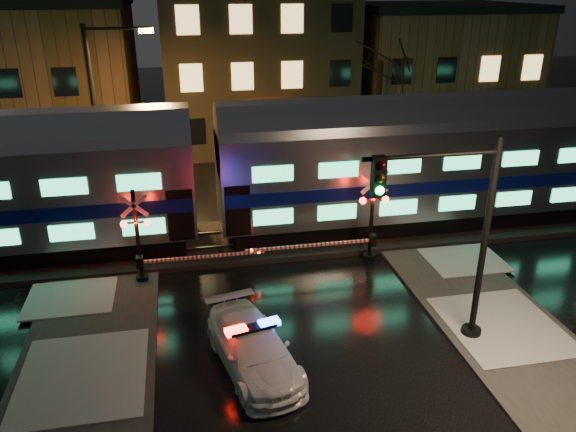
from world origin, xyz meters
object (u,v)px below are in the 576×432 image
at_px(crossing_signal_left, 149,246).
at_px(traffic_light, 453,241).
at_px(police_car, 253,348).
at_px(crossing_signal_right, 363,225).
at_px(streetlight, 102,112).

xyz_separation_m(crossing_signal_left, traffic_light, (8.97, -5.55, 1.96)).
bearing_deg(police_car, crossing_signal_right, 35.66).
height_order(police_car, crossing_signal_right, crossing_signal_right).
xyz_separation_m(crossing_signal_right, streetlight, (-10.05, 6.70, 3.41)).
xyz_separation_m(crossing_signal_left, streetlight, (-1.89, 6.70, 3.56)).
relative_size(police_car, streetlight, 0.55).
height_order(police_car, crossing_signal_left, crossing_signal_left).
relative_size(traffic_light, streetlight, 0.74).
bearing_deg(streetlight, crossing_signal_left, -74.23).
xyz_separation_m(police_car, crossing_signal_right, (5.12, 5.69, 0.99)).
height_order(police_car, traffic_light, traffic_light).
height_order(crossing_signal_right, crossing_signal_left, crossing_signal_right).
relative_size(police_car, crossing_signal_left, 0.93).
bearing_deg(crossing_signal_left, police_car, -61.84).
height_order(police_car, streetlight, streetlight).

